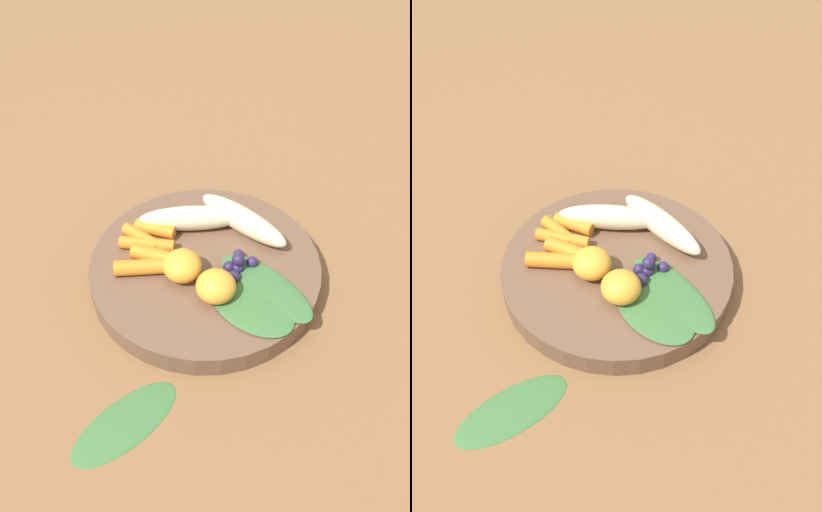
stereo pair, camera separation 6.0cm
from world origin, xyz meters
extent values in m
plane|color=brown|center=(0.00, 0.00, 0.00)|extent=(2.40, 2.40, 0.00)
cylinder|color=brown|center=(0.00, 0.00, 0.01)|extent=(0.27, 0.27, 0.03)
ellipsoid|color=beige|center=(-0.01, -0.06, 0.04)|extent=(0.13, 0.08, 0.03)
ellipsoid|color=beige|center=(-0.07, -0.03, 0.04)|extent=(0.07, 0.13, 0.03)
ellipsoid|color=#F4A833|center=(0.01, 0.05, 0.04)|extent=(0.04, 0.04, 0.03)
ellipsoid|color=#F4A833|center=(0.03, 0.01, 0.04)|extent=(0.04, 0.04, 0.03)
cylinder|color=orange|center=(0.03, -0.07, 0.04)|extent=(0.05, 0.05, 0.02)
cylinder|color=orange|center=(0.05, -0.07, 0.03)|extent=(0.03, 0.05, 0.01)
cylinder|color=orange|center=(0.05, -0.05, 0.03)|extent=(0.06, 0.05, 0.02)
cylinder|color=orange|center=(0.05, -0.03, 0.04)|extent=(0.05, 0.05, 0.02)
cylinder|color=orange|center=(0.07, -0.02, 0.04)|extent=(0.06, 0.04, 0.02)
sphere|color=#2D234C|center=(-0.03, 0.03, 0.03)|extent=(0.01, 0.01, 0.01)
sphere|color=#2D234C|center=(-0.03, 0.02, 0.03)|extent=(0.01, 0.01, 0.01)
sphere|color=#2D234C|center=(-0.01, 0.04, 0.03)|extent=(0.01, 0.01, 0.01)
sphere|color=#2D234C|center=(-0.04, 0.03, 0.03)|extent=(0.01, 0.01, 0.01)
sphere|color=#2D234C|center=(-0.02, 0.03, 0.03)|extent=(0.01, 0.01, 0.01)
sphere|color=#2D234C|center=(-0.03, 0.03, 0.04)|extent=(0.01, 0.01, 0.01)
sphere|color=#2D234C|center=(-0.04, 0.01, 0.03)|extent=(0.01, 0.01, 0.01)
sphere|color=#2D234C|center=(-0.02, 0.03, 0.03)|extent=(0.01, 0.01, 0.01)
sphere|color=#2D234C|center=(-0.01, 0.04, 0.03)|extent=(0.01, 0.01, 0.01)
sphere|color=#2D234C|center=(-0.03, 0.03, 0.05)|extent=(0.01, 0.01, 0.01)
ellipsoid|color=#3D7038|center=(-0.01, 0.08, 0.03)|extent=(0.09, 0.12, 0.00)
ellipsoid|color=#3D7038|center=(-0.04, 0.07, 0.03)|extent=(0.08, 0.14, 0.00)
ellipsoid|color=#3D7038|center=(0.16, 0.12, 0.00)|extent=(0.13, 0.08, 0.01)
camera|label=1|loc=(0.20, 0.36, 0.47)|focal=36.65mm
camera|label=2|loc=(0.15, 0.39, 0.47)|focal=36.65mm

